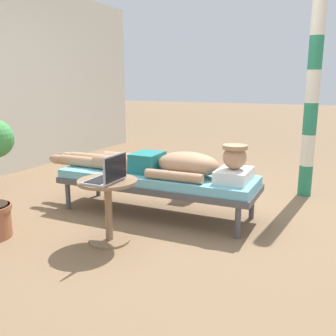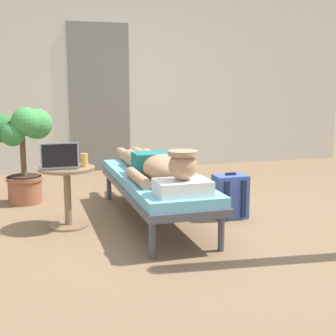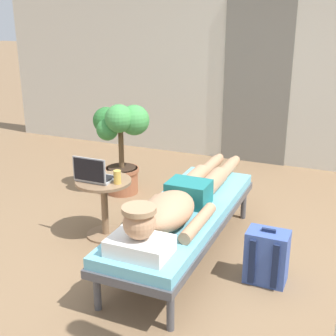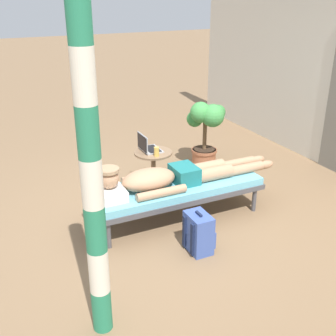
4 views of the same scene
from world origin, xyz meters
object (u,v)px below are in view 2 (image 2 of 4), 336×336
object	(u,v)px
lounge_chair	(155,183)
person_reclining	(158,166)
drink_glass	(84,160)
laptop	(59,162)
side_table	(67,186)
backpack	(230,197)
potted_plant	(23,142)

from	to	relation	value
lounge_chair	person_reclining	world-z (taller)	person_reclining
drink_glass	laptop	bearing A→B (deg)	-171.33
side_table	laptop	xyz separation A→B (m)	(-0.06, -0.05, 0.23)
lounge_chair	backpack	distance (m)	0.71
person_reclining	potted_plant	size ratio (longest dim) A/B	2.18
drink_glass	potted_plant	xyz separation A→B (m)	(-0.50, 0.97, 0.05)
lounge_chair	backpack	size ratio (longest dim) A/B	4.66
side_table	potted_plant	bearing A→B (deg)	110.20
person_reclining	backpack	xyz separation A→B (m)	(0.69, 0.00, -0.32)
side_table	potted_plant	size ratio (longest dim) A/B	0.52
potted_plant	side_table	bearing A→B (deg)	-69.80
side_table	laptop	distance (m)	0.24
lounge_chair	laptop	world-z (taller)	laptop
laptop	drink_glass	bearing A→B (deg)	8.67
laptop	backpack	distance (m)	1.57
laptop	drink_glass	xyz separation A→B (m)	(0.21, 0.03, -0.00)
drink_glass	lounge_chair	bearing A→B (deg)	-3.46
lounge_chair	backpack	xyz separation A→B (m)	(0.69, -0.10, -0.15)
laptop	potted_plant	world-z (taller)	potted_plant
person_reclining	side_table	bearing A→B (deg)	168.40
person_reclining	laptop	bearing A→B (deg)	172.70
drink_glass	potted_plant	world-z (taller)	potted_plant
lounge_chair	person_reclining	size ratio (longest dim) A/B	0.91
laptop	backpack	xyz separation A→B (m)	(1.51, -0.10, -0.39)
lounge_chair	laptop	distance (m)	0.86
lounge_chair	laptop	xyz separation A→B (m)	(-0.82, 0.01, 0.24)
laptop	potted_plant	size ratio (longest dim) A/B	0.31
laptop	backpack	world-z (taller)	laptop
person_reclining	drink_glass	world-z (taller)	person_reclining
potted_plant	person_reclining	bearing A→B (deg)	-44.90
person_reclining	drink_glass	distance (m)	0.63
side_table	backpack	distance (m)	1.47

